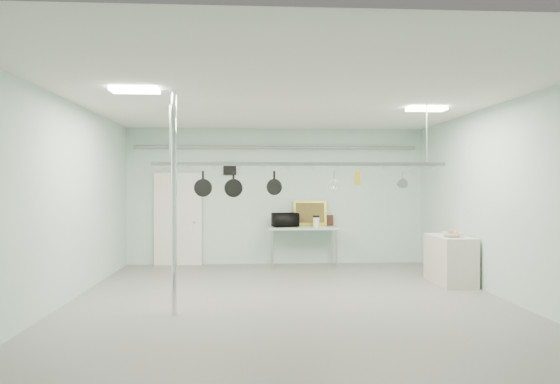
{
  "coord_description": "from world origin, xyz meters",
  "views": [
    {
      "loc": [
        -0.61,
        -7.78,
        1.84
      ],
      "look_at": [
        -0.09,
        1.0,
        1.74
      ],
      "focal_mm": 32.0,
      "sensor_mm": 36.0,
      "label": 1
    }
  ],
  "objects": [
    {
      "name": "whisk",
      "position": [
        0.76,
        0.3,
        1.94
      ],
      "size": [
        0.23,
        0.23,
        0.3
      ],
      "primitive_type": null,
      "rotation": [
        0.0,
        0.0,
        -0.42
      ],
      "color": "silver",
      "rests_on": "pot_rack"
    },
    {
      "name": "painting_small",
      "position": [
        1.19,
        3.9,
        1.03
      ],
      "size": [
        0.3,
        0.1,
        0.25
      ],
      "primitive_type": "cube",
      "rotation": [
        -0.17,
        0.0,
        -0.05
      ],
      "color": "black",
      "rests_on": "prep_table"
    },
    {
      "name": "skillet_mid",
      "position": [
        -0.89,
        0.3,
        1.88
      ],
      "size": [
        0.3,
        0.11,
        0.41
      ],
      "primitive_type": null,
      "rotation": [
        0.0,
        0.0,
        0.19
      ],
      "color": "black",
      "rests_on": "pot_rack"
    },
    {
      "name": "back_wall",
      "position": [
        0.0,
        3.99,
        1.6
      ],
      "size": [
        7.0,
        0.02,
        3.2
      ],
      "primitive_type": "cube",
      "color": "silver",
      "rests_on": "floor"
    },
    {
      "name": "conduit_pipe",
      "position": [
        0.0,
        3.9,
        2.75
      ],
      "size": [
        6.6,
        0.07,
        0.07
      ],
      "primitive_type": "cylinder",
      "rotation": [
        0.0,
        1.57,
        0.0
      ],
      "color": "gray",
      "rests_on": "back_wall"
    },
    {
      "name": "coffee_canister",
      "position": [
        0.89,
        3.53,
        1.02
      ],
      "size": [
        0.15,
        0.15,
        0.22
      ],
      "primitive_type": "cylinder",
      "rotation": [
        0.0,
        0.0,
        0.03
      ],
      "color": "silver",
      "rests_on": "prep_table"
    },
    {
      "name": "door",
      "position": [
        -2.3,
        3.94,
        1.05
      ],
      "size": [
        1.1,
        0.1,
        2.2
      ],
      "primitive_type": "cube",
      "color": "silver",
      "rests_on": "floor"
    },
    {
      "name": "skillet_left",
      "position": [
        -1.38,
        0.3,
        1.89
      ],
      "size": [
        0.29,
        0.06,
        0.39
      ],
      "primitive_type": null,
      "rotation": [
        0.0,
        0.0,
        -0.0
      ],
      "color": "black",
      "rests_on": "pot_rack"
    },
    {
      "name": "pot_rack",
      "position": [
        0.2,
        0.3,
        2.23
      ],
      "size": [
        4.8,
        0.06,
        1.0
      ],
      "color": "#B7B7BC",
      "rests_on": "ceiling"
    },
    {
      "name": "light_panel_right",
      "position": [
        2.4,
        0.6,
        3.16
      ],
      "size": [
        0.65,
        0.3,
        0.05
      ],
      "primitive_type": "cube",
      "color": "white",
      "rests_on": "ceiling"
    },
    {
      "name": "saucepan",
      "position": [
        1.89,
        0.3,
        1.94
      ],
      "size": [
        0.18,
        0.15,
        0.29
      ],
      "primitive_type": null,
      "rotation": [
        0.0,
        0.0,
        0.43
      ],
      "color": "#A9AAAE",
      "rests_on": "pot_rack"
    },
    {
      "name": "right_wall",
      "position": [
        3.49,
        0.0,
        1.6
      ],
      "size": [
        0.02,
        8.0,
        3.2
      ],
      "primitive_type": "cube",
      "color": "silver",
      "rests_on": "floor"
    },
    {
      "name": "side_cabinet",
      "position": [
        3.15,
        1.4,
        0.45
      ],
      "size": [
        0.6,
        1.2,
        0.9
      ],
      "primitive_type": "cube",
      "color": "beige",
      "rests_on": "floor"
    },
    {
      "name": "light_panel_left",
      "position": [
        -2.2,
        -0.8,
        3.16
      ],
      "size": [
        0.65,
        0.3,
        0.05
      ],
      "primitive_type": "cube",
      "color": "white",
      "rests_on": "ceiling"
    },
    {
      "name": "prep_table",
      "position": [
        0.6,
        3.6,
        0.83
      ],
      "size": [
        1.6,
        0.7,
        0.91
      ],
      "color": "#99B4A5",
      "rests_on": "floor"
    },
    {
      "name": "skillet_right",
      "position": [
        -0.23,
        0.3,
        1.9
      ],
      "size": [
        0.26,
        0.15,
        0.37
      ],
      "primitive_type": null,
      "rotation": [
        0.0,
        0.0,
        -0.39
      ],
      "color": "black",
      "rests_on": "pot_rack"
    },
    {
      "name": "wall_vent",
      "position": [
        -1.1,
        3.97,
        2.25
      ],
      "size": [
        0.3,
        0.04,
        0.3
      ],
      "primitive_type": "cube",
      "color": "black",
      "rests_on": "back_wall"
    },
    {
      "name": "grater",
      "position": [
        1.14,
        0.3,
        1.97
      ],
      "size": [
        0.1,
        0.05,
        0.24
      ],
      "primitive_type": null,
      "rotation": [
        0.0,
        0.0,
        -0.35
      ],
      "color": "yellow",
      "rests_on": "pot_rack"
    },
    {
      "name": "fruit_cluster",
      "position": [
        3.11,
        1.19,
        0.99
      ],
      "size": [
        0.24,
        0.24,
        0.09
      ],
      "primitive_type": null,
      "color": "#A90F1F",
      "rests_on": "fruit_bowl"
    },
    {
      "name": "microwave",
      "position": [
        0.18,
        3.63,
        1.06
      ],
      "size": [
        0.64,
        0.49,
        0.32
      ],
      "primitive_type": "imported",
      "rotation": [
        0.0,
        0.0,
        3.34
      ],
      "color": "black",
      "rests_on": "prep_table"
    },
    {
      "name": "fruit_bowl",
      "position": [
        3.11,
        1.19,
        0.95
      ],
      "size": [
        0.38,
        0.38,
        0.09
      ],
      "primitive_type": "imported",
      "rotation": [
        0.0,
        0.0,
        -0.02
      ],
      "color": "silver",
      "rests_on": "side_cabinet"
    },
    {
      "name": "chrome_pole",
      "position": [
        -1.7,
        -0.6,
        1.6
      ],
      "size": [
        0.08,
        0.08,
        3.2
      ],
      "primitive_type": "cylinder",
      "color": "silver",
      "rests_on": "floor"
    },
    {
      "name": "painting_large",
      "position": [
        0.79,
        3.9,
        1.2
      ],
      "size": [
        0.78,
        0.15,
        0.58
      ],
      "primitive_type": "cube",
      "rotation": [
        -0.14,
        0.0,
        -0.03
      ],
      "color": "gold",
      "rests_on": "prep_table"
    },
    {
      "name": "floor",
      "position": [
        0.0,
        0.0,
        0.0
      ],
      "size": [
        8.0,
        8.0,
        0.0
      ],
      "primitive_type": "plane",
      "color": "gray",
      "rests_on": "ground"
    },
    {
      "name": "ceiling",
      "position": [
        0.0,
        0.0,
        3.19
      ],
      "size": [
        7.0,
        8.0,
        0.02
      ],
      "primitive_type": "cube",
      "color": "silver",
      "rests_on": "back_wall"
    }
  ]
}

